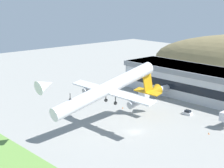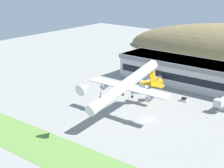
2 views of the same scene
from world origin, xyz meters
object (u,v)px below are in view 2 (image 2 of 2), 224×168
Objects in this scene: terminal_building at (205,74)px; traffic_cone_0 at (207,117)px; jetway_0 at (151,81)px; service_car_1 at (184,100)px; cargo_airplane at (126,86)px; traffic_cone_1 at (129,98)px.

terminal_building is 152.19× the size of traffic_cone_0.
jetway_0 is 4.18× the size of service_car_1.
terminal_building is 37.99m from traffic_cone_0.
traffic_cone_0 is (36.25, -14.95, -3.71)m from jetway_0.
jetway_0 is at bearing 107.95° from cargo_airplane.
terminal_building is at bearing 44.16° from jetway_0.
service_car_1 is at bearing 29.81° from traffic_cone_1.
cargo_airplane is at bearing -98.43° from terminal_building.
cargo_airplane is 86.02× the size of traffic_cone_1.
jetway_0 is 16.61m from traffic_cone_1.
service_car_1 is at bearing 72.56° from cargo_airplane.
traffic_cone_1 is at bearing -119.40° from terminal_building.
cargo_airplane reaches higher than traffic_cone_1.
cargo_airplane is 24.24m from traffic_cone_1.
traffic_cone_1 is at bearing 123.70° from cargo_airplane.
service_car_1 is (1.57, -22.24, -6.23)m from terminal_building.
service_car_1 reaches higher than traffic_cone_0.
service_car_1 is (20.10, -4.25, -3.30)m from jetway_0.
service_car_1 is 24.01m from traffic_cone_1.
cargo_airplane reaches higher than traffic_cone_0.
traffic_cone_1 is (-20.83, -11.93, -0.41)m from service_car_1.
cargo_airplane reaches higher than terminal_building.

